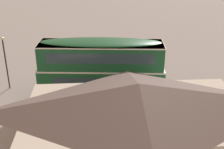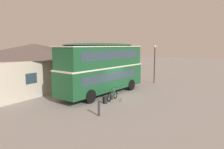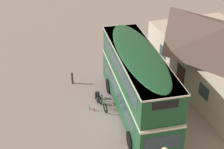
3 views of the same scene
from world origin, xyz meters
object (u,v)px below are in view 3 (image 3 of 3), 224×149
backpack_on_ground (97,95)px  water_bottle_green_metal (90,108)px  double_decker_bus (137,81)px  water_bottle_red_squeeze (94,109)px  touring_bicycle (102,103)px  kerb_bollard (72,78)px

backpack_on_ground → water_bottle_green_metal: 1.41m
double_decker_bus → backpack_on_ground: 3.99m
backpack_on_ground → water_bottle_red_squeeze: (1.39, -0.55, -0.18)m
touring_bicycle → backpack_on_ground: bearing=-175.8°
kerb_bollard → backpack_on_ground: bearing=29.7°
touring_bicycle → water_bottle_green_metal: (0.02, -0.88, -0.26)m
backpack_on_ground → water_bottle_green_metal: bearing=-35.2°
double_decker_bus → kerb_bollard: 6.45m
double_decker_bus → kerb_bollard: size_ratio=10.11×
touring_bicycle → backpack_on_ground: (-1.12, -0.08, -0.07)m
water_bottle_red_squeeze → water_bottle_green_metal: water_bottle_red_squeeze is taller
double_decker_bus → touring_bicycle: (-1.34, -2.02, -2.27)m
backpack_on_ground → water_bottle_red_squeeze: size_ratio=2.32×
double_decker_bus → touring_bicycle: 3.32m
water_bottle_green_metal → kerb_bollard: (-3.64, -0.62, 0.38)m
water_bottle_green_metal → kerb_bollard: 3.71m
double_decker_bus → water_bottle_red_squeeze: bearing=-112.0°
touring_bicycle → kerb_bollard: (-3.62, -1.50, 0.13)m
touring_bicycle → water_bottle_red_squeeze: touring_bicycle is taller
double_decker_bus → touring_bicycle: size_ratio=5.61×
double_decker_bus → kerb_bollard: (-4.95, -3.52, -2.14)m
backpack_on_ground → kerb_bollard: kerb_bollard is taller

